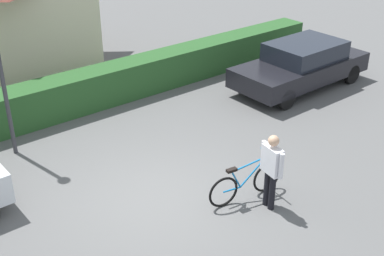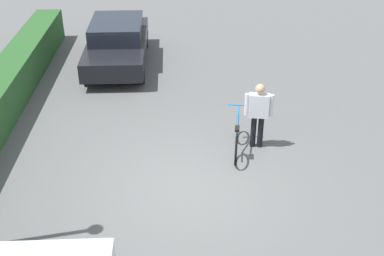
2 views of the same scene
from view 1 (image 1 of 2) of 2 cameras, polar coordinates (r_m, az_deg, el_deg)
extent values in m
plane|color=#585858|center=(10.74, -4.19, -7.71)|extent=(60.00, 60.00, 0.00)
cube|color=#275226|center=(14.23, -15.41, 3.05)|extent=(19.29, 0.90, 1.05)
cube|color=black|center=(16.04, 12.01, 6.46)|extent=(4.52, 1.87, 0.57)
cube|color=#1E232D|center=(15.98, 12.57, 8.44)|extent=(2.28, 1.63, 0.54)
cylinder|color=black|center=(17.76, 13.08, 7.42)|extent=(0.61, 0.18, 0.60)
cylinder|color=black|center=(16.87, 17.43, 5.79)|extent=(0.61, 0.18, 0.60)
cylinder|color=black|center=(15.58, 5.94, 5.17)|extent=(0.61, 0.18, 0.60)
cylinder|color=black|center=(14.56, 10.50, 3.20)|extent=(0.61, 0.18, 0.60)
torus|color=black|center=(10.82, 8.35, -5.49)|extent=(0.68, 0.15, 0.68)
torus|color=black|center=(10.28, 3.53, -7.19)|extent=(0.68, 0.15, 0.68)
cylinder|color=#1972B2|center=(10.50, 6.99, -4.77)|extent=(0.69, 0.14, 0.60)
cylinder|color=#1972B2|center=(10.30, 4.95, -5.75)|extent=(0.27, 0.07, 0.47)
cylinder|color=#1972B2|center=(10.32, 6.43, -4.07)|extent=(0.85, 0.16, 0.14)
cylinder|color=#1972B2|center=(10.38, 4.49, -6.89)|extent=(0.41, 0.10, 0.05)
cylinder|color=#1972B2|center=(10.67, 8.45, -4.23)|extent=(0.04, 0.04, 0.56)
cube|color=black|center=(10.11, 4.46, -4.73)|extent=(0.23, 0.13, 0.06)
cylinder|color=#1972B2|center=(10.51, 8.56, -2.80)|extent=(0.10, 0.50, 0.03)
cylinder|color=black|center=(10.39, 8.39, -6.62)|extent=(0.13, 0.13, 0.80)
cylinder|color=black|center=(10.28, 8.96, -7.06)|extent=(0.13, 0.13, 0.80)
cube|color=silver|center=(9.97, 8.95, -3.57)|extent=(0.27, 0.50, 0.57)
sphere|color=tan|center=(9.76, 9.13, -1.42)|extent=(0.22, 0.22, 0.22)
cylinder|color=silver|center=(10.15, 7.98, -2.79)|extent=(0.09, 0.09, 0.54)
cylinder|color=silver|center=(9.78, 9.97, -4.24)|extent=(0.09, 0.09, 0.54)
cylinder|color=#38383D|center=(12.17, -20.50, 5.35)|extent=(0.10, 0.10, 3.89)
camera|label=2|loc=(8.24, -65.43, 12.48)|focal=45.51mm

